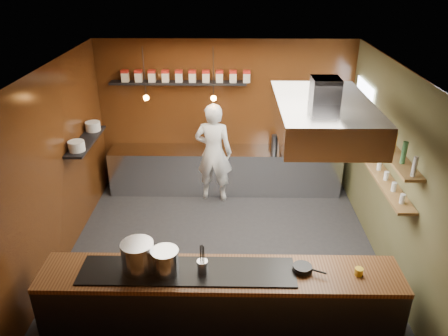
{
  "coord_description": "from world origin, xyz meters",
  "views": [
    {
      "loc": [
        0.12,
        -5.8,
        4.35
      ],
      "look_at": [
        0.01,
        0.4,
        1.35
      ],
      "focal_mm": 35.0,
      "sensor_mm": 36.0,
      "label": 1
    }
  ],
  "objects_px": {
    "chef": "(213,153)",
    "stockpot_large": "(138,257)",
    "espresso_machine": "(295,140)",
    "extractor_hood": "(323,116)",
    "stockpot_small": "(165,261)"
  },
  "relations": [
    {
      "from": "stockpot_small",
      "to": "chef",
      "type": "xyz_separation_m",
      "value": [
        0.43,
        3.47,
        -0.11
      ]
    },
    {
      "from": "extractor_hood",
      "to": "chef",
      "type": "bearing_deg",
      "value": 124.08
    },
    {
      "from": "chef",
      "to": "extractor_hood",
      "type": "bearing_deg",
      "value": 132.05
    },
    {
      "from": "extractor_hood",
      "to": "chef",
      "type": "xyz_separation_m",
      "value": [
        -1.52,
        2.25,
        -1.52
      ]
    },
    {
      "from": "extractor_hood",
      "to": "espresso_machine",
      "type": "height_order",
      "value": "extractor_hood"
    },
    {
      "from": "extractor_hood",
      "to": "stockpot_large",
      "type": "height_order",
      "value": "extractor_hood"
    },
    {
      "from": "stockpot_large",
      "to": "espresso_machine",
      "type": "distance_m",
      "value": 4.47
    },
    {
      "from": "espresso_machine",
      "to": "extractor_hood",
      "type": "bearing_deg",
      "value": -102.3
    },
    {
      "from": "stockpot_large",
      "to": "chef",
      "type": "relative_size",
      "value": 0.2
    },
    {
      "from": "stockpot_large",
      "to": "stockpot_small",
      "type": "distance_m",
      "value": 0.33
    },
    {
      "from": "chef",
      "to": "stockpot_large",
      "type": "bearing_deg",
      "value": 85.45
    },
    {
      "from": "extractor_hood",
      "to": "stockpot_large",
      "type": "bearing_deg",
      "value": -152.42
    },
    {
      "from": "extractor_hood",
      "to": "stockpot_small",
      "type": "relative_size",
      "value": 6.06
    },
    {
      "from": "stockpot_small",
      "to": "chef",
      "type": "bearing_deg",
      "value": 82.86
    },
    {
      "from": "stockpot_large",
      "to": "stockpot_small",
      "type": "height_order",
      "value": "stockpot_large"
    }
  ]
}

